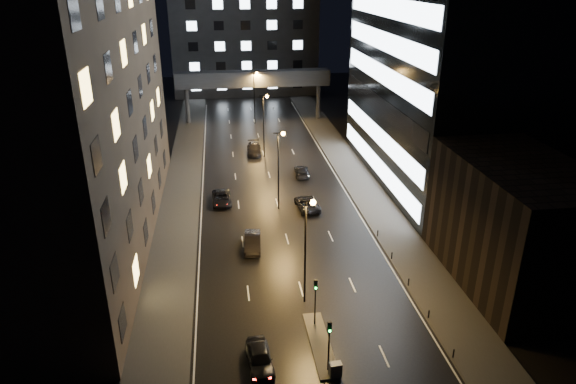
{
  "coord_description": "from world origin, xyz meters",
  "views": [
    {
      "loc": [
        -6.71,
        -30.46,
        27.69
      ],
      "look_at": [
        0.65,
        24.03,
        4.0
      ],
      "focal_mm": 32.0,
      "sensor_mm": 36.0,
      "label": 1
    }
  ],
  "objects_px": {
    "utility_cabinet": "(335,370)",
    "car_away_c": "(222,198)",
    "car_toward_a": "(307,203)",
    "car_away_a": "(260,358)",
    "car_away_d": "(254,149)",
    "car_toward_b": "(302,171)",
    "car_away_b": "(253,242)"
  },
  "relations": [
    {
      "from": "car_toward_a",
      "to": "utility_cabinet",
      "type": "relative_size",
      "value": 4.64
    },
    {
      "from": "car_away_c",
      "to": "car_away_d",
      "type": "xyz_separation_m",
      "value": [
        5.62,
        19.12,
        0.09
      ]
    },
    {
      "from": "car_away_b",
      "to": "utility_cabinet",
      "type": "bearing_deg",
      "value": -72.48
    },
    {
      "from": "car_away_b",
      "to": "car_away_d",
      "type": "bearing_deg",
      "value": 89.86
    },
    {
      "from": "car_away_c",
      "to": "car_toward_b",
      "type": "height_order",
      "value": "car_away_c"
    },
    {
      "from": "car_away_b",
      "to": "car_away_c",
      "type": "height_order",
      "value": "car_away_b"
    },
    {
      "from": "car_away_a",
      "to": "car_toward_a",
      "type": "relative_size",
      "value": 0.87
    },
    {
      "from": "car_away_d",
      "to": "car_toward_b",
      "type": "bearing_deg",
      "value": -58.05
    },
    {
      "from": "car_away_a",
      "to": "utility_cabinet",
      "type": "xyz_separation_m",
      "value": [
        5.43,
        -1.91,
        -0.06
      ]
    },
    {
      "from": "car_away_d",
      "to": "utility_cabinet",
      "type": "xyz_separation_m",
      "value": [
        2.2,
        -51.56,
        -0.09
      ]
    },
    {
      "from": "car_away_b",
      "to": "utility_cabinet",
      "type": "xyz_separation_m",
      "value": [
        4.68,
        -20.04,
        -0.08
      ]
    },
    {
      "from": "car_away_c",
      "to": "car_away_b",
      "type": "bearing_deg",
      "value": -77.22
    },
    {
      "from": "car_away_b",
      "to": "car_toward_a",
      "type": "distance_m",
      "value": 11.95
    },
    {
      "from": "car_away_d",
      "to": "car_toward_a",
      "type": "relative_size",
      "value": 1.05
    },
    {
      "from": "car_away_c",
      "to": "car_toward_a",
      "type": "xyz_separation_m",
      "value": [
        10.69,
        -3.12,
        0.02
      ]
    },
    {
      "from": "utility_cabinet",
      "to": "car_away_c",
      "type": "bearing_deg",
      "value": 98.59
    },
    {
      "from": "car_away_b",
      "to": "utility_cabinet",
      "type": "relative_size",
      "value": 4.28
    },
    {
      "from": "car_away_c",
      "to": "car_toward_b",
      "type": "relative_size",
      "value": 1.06
    },
    {
      "from": "car_toward_b",
      "to": "car_away_d",
      "type": "bearing_deg",
      "value": -55.97
    },
    {
      "from": "car_away_a",
      "to": "car_away_c",
      "type": "bearing_deg",
      "value": 90.61
    },
    {
      "from": "car_away_a",
      "to": "car_toward_b",
      "type": "bearing_deg",
      "value": 72.46
    },
    {
      "from": "car_away_b",
      "to": "car_away_d",
      "type": "relative_size",
      "value": 0.88
    },
    {
      "from": "car_away_c",
      "to": "car_toward_b",
      "type": "bearing_deg",
      "value": 33.63
    },
    {
      "from": "car_away_b",
      "to": "car_toward_a",
      "type": "xyz_separation_m",
      "value": [
        7.55,
        9.26,
        -0.07
      ]
    },
    {
      "from": "car_away_a",
      "to": "utility_cabinet",
      "type": "bearing_deg",
      "value": -23.21
    },
    {
      "from": "car_toward_b",
      "to": "utility_cabinet",
      "type": "bearing_deg",
      "value": 88.47
    },
    {
      "from": "car_away_c",
      "to": "utility_cabinet",
      "type": "distance_m",
      "value": 33.36
    },
    {
      "from": "car_away_d",
      "to": "car_away_c",
      "type": "bearing_deg",
      "value": -104.33
    },
    {
      "from": "car_away_d",
      "to": "car_toward_b",
      "type": "height_order",
      "value": "car_away_d"
    },
    {
      "from": "car_away_a",
      "to": "utility_cabinet",
      "type": "distance_m",
      "value": 5.76
    },
    {
      "from": "car_away_c",
      "to": "car_away_d",
      "type": "height_order",
      "value": "car_away_d"
    },
    {
      "from": "car_away_a",
      "to": "car_toward_b",
      "type": "relative_size",
      "value": 0.94
    }
  ]
}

